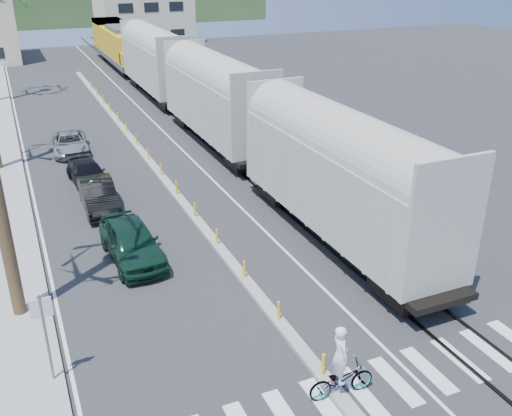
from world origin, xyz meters
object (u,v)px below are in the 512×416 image
at_px(car_second, 98,195).
at_px(cyclist, 341,374).
at_px(street_sign, 44,327).
at_px(car_lead, 132,241).

xyz_separation_m(car_second, cyclist, (4.00, -15.93, 0.03)).
bearing_deg(cyclist, car_second, 17.95).
xyz_separation_m(street_sign, cyclist, (7.39, -3.81, -1.21)).
bearing_deg(street_sign, car_lead, 59.50).
xyz_separation_m(car_lead, cyclist, (3.62, -10.21, -0.06)).
height_order(street_sign, car_second, street_sign).
xyz_separation_m(street_sign, car_lead, (3.77, 6.39, -1.16)).
bearing_deg(cyclist, street_sign, 66.56).
distance_m(street_sign, car_lead, 7.51).
relative_size(car_second, cyclist, 1.88).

